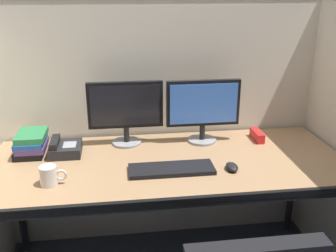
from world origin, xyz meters
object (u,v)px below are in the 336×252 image
at_px(coffee_mug, 49,176).
at_px(red_stapler, 257,135).
at_px(monitor_left, 125,109).
at_px(keyboard_main, 171,169).
at_px(desk, 170,170).
at_px(desk_phone, 65,148).
at_px(monitor_right, 203,107).
at_px(computer_mouse, 232,167).
at_px(book_stack, 31,144).

relative_size(coffee_mug, red_stapler, 0.84).
distance_m(monitor_left, keyboard_main, 0.49).
relative_size(desk, desk_phone, 10.00).
relative_size(red_stapler, desk_phone, 0.79).
bearing_deg(red_stapler, desk, -157.24).
bearing_deg(red_stapler, monitor_right, 176.66).
bearing_deg(desk_phone, computer_mouse, -20.09).
distance_m(monitor_left, desk_phone, 0.40).
xyz_separation_m(computer_mouse, book_stack, (-1.04, 0.34, 0.05)).
distance_m(monitor_left, monitor_right, 0.45).
distance_m(monitor_left, red_stapler, 0.81).
height_order(monitor_left, monitor_right, same).
xyz_separation_m(monitor_left, desk_phone, (-0.35, -0.10, -0.18)).
bearing_deg(book_stack, red_stapler, 1.52).
relative_size(desk, book_stack, 8.64).
height_order(monitor_left, keyboard_main, monitor_left).
xyz_separation_m(keyboard_main, desk_phone, (-0.56, 0.29, 0.02)).
bearing_deg(computer_mouse, desk_phone, 159.91).
xyz_separation_m(monitor_left, keyboard_main, (0.21, -0.39, -0.20)).
bearing_deg(red_stapler, desk_phone, -177.04).
height_order(computer_mouse, red_stapler, red_stapler).
bearing_deg(book_stack, desk, -15.32).
xyz_separation_m(desk, desk_phone, (-0.56, 0.18, 0.08)).
height_order(desk, computer_mouse, computer_mouse).
relative_size(monitor_right, red_stapler, 2.87).
relative_size(keyboard_main, book_stack, 1.96).
xyz_separation_m(desk, monitor_left, (-0.22, 0.28, 0.27)).
distance_m(coffee_mug, red_stapler, 1.23).
relative_size(monitor_left, computer_mouse, 4.48).
bearing_deg(monitor_right, desk, -132.05).
relative_size(computer_mouse, desk_phone, 0.51).
bearing_deg(desk, computer_mouse, -24.35).
height_order(desk, monitor_left, monitor_left).
distance_m(monitor_right, computer_mouse, 0.45).
bearing_deg(computer_mouse, red_stapler, 54.46).
xyz_separation_m(monitor_right, desk_phone, (-0.79, -0.08, -0.18)).
xyz_separation_m(computer_mouse, desk_phone, (-0.86, 0.32, 0.02)).
height_order(monitor_right, red_stapler, monitor_right).
bearing_deg(keyboard_main, monitor_left, 118.40).
bearing_deg(computer_mouse, monitor_right, 99.81).
bearing_deg(keyboard_main, red_stapler, 31.20).
xyz_separation_m(monitor_right, computer_mouse, (0.07, -0.39, -0.20)).
relative_size(desk, monitor_left, 4.42).
bearing_deg(keyboard_main, monitor_right, 57.03).
xyz_separation_m(computer_mouse, coffee_mug, (-0.89, -0.04, 0.03)).
bearing_deg(red_stapler, computer_mouse, -125.54).
distance_m(coffee_mug, desk_phone, 0.35).
relative_size(book_stack, coffee_mug, 1.74).
relative_size(monitor_right, book_stack, 1.96).
bearing_deg(desk, red_stapler, 22.76).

